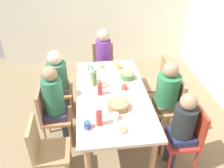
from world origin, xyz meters
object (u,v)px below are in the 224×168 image
chair_2 (45,148)px  cup_2 (118,66)px  chair_1 (187,135)px  plate_1 (104,85)px  chair_4 (171,104)px  cup_0 (87,125)px  dining_table (112,98)px  bottle_0 (95,78)px  bottle_3 (91,76)px  chair_6 (104,64)px  plate_0 (102,67)px  chair_0 (50,113)px  plate_2 (123,131)px  chair_3 (54,88)px  cup_3 (124,87)px  person_4 (166,92)px  cup_1 (115,117)px  person_3 (58,78)px  person_6 (104,56)px  chair_5 (158,81)px  bottle_1 (100,88)px  bottle_2 (99,117)px  bowl_1 (118,105)px  person_0 (55,101)px  bowl_0 (127,75)px  person_1 (182,126)px  cup_4 (90,69)px

chair_2 → cup_2: bearing=141.3°
chair_1 → plate_1: 1.26m
chair_4 → cup_0: bearing=-62.8°
dining_table → bottle_0: size_ratio=7.17×
bottle_0 → bottle_3: size_ratio=1.15×
plate_1 → cup_2: size_ratio=2.01×
chair_2 → chair_6: same height
plate_0 → plate_1: (0.55, -0.01, 0.00)m
chair_0 → plate_2: size_ratio=4.23×
chair_3 → cup_2: size_ratio=7.40×
bottle_3 → chair_6: bearing=165.3°
chair_1 → plate_0: bearing=-145.4°
plate_0 → cup_3: cup_3 is taller
person_4 → cup_1: bearing=-56.8°
person_3 → person_6: bearing=128.1°
chair_5 → plate_2: chair_5 is taller
dining_table → plate_2: (0.72, 0.03, 0.10)m
plate_2 → bottle_1: 0.75m
cup_3 → bottle_0: bottle_0 is taller
bottle_2 → bowl_1: bearing=136.3°
person_4 → person_6: person_6 is taller
person_6 → plate_1: size_ratio=5.00×
person_0 → person_4: person_0 is taller
chair_6 → cup_2: size_ratio=7.40×
chair_4 → chair_3: bearing=-109.9°
chair_4 → chair_6: (-1.31, -0.85, 0.00)m
bowl_0 → bottle_1: bottle_1 is taller
cup_0 → dining_table: bearing=150.5°
chair_0 → plate_0: (-0.73, 0.78, 0.28)m
dining_table → chair_0: (0.00, -0.85, -0.18)m
chair_5 → bottle_1: 1.24m
chair_3 → cup_3: 1.20m
plate_2 → bottle_3: bearing=-164.5°
person_1 → bowl_0: size_ratio=5.57×
dining_table → chair_6: bearing=180.0°
dining_table → bottle_2: bearing=-20.3°
cup_1 → cup_0: bearing=-72.2°
dining_table → bowl_0: 0.47m
bottle_2 → chair_4: bearing=118.5°
person_1 → cup_0: size_ratio=10.02×
chair_6 → cup_0: 1.98m
chair_4 → bowl_1: bearing=-68.8°
chair_3 → plate_1: chair_3 is taller
cup_4 → bottle_0: (0.39, 0.04, 0.07)m
bowl_0 → chair_2: bearing=-49.2°
person_6 → plate_2: bearing=0.8°
bowl_1 → chair_6: bearing=-178.7°
plate_0 → plate_2: bearing=4.1°
chair_3 → person_3: person_3 is taller
plate_1 → cup_1: size_ratio=2.18×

